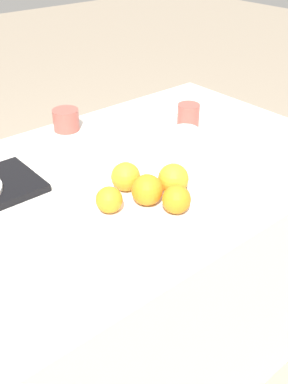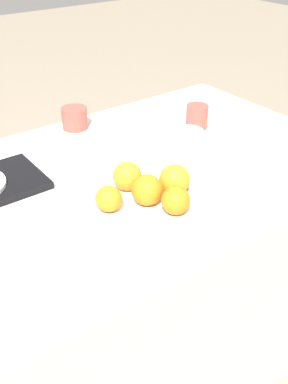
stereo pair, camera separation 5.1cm
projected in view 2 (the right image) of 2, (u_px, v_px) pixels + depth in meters
The scene contains 12 objects.
ground_plane at pixel (116, 356), 1.63m from camera, with size 12.00×12.00×0.00m, color gray.
table at pixel (112, 280), 1.43m from camera, with size 1.48×0.83×0.75m.
fruit_platter at pixel (144, 205), 1.09m from camera, with size 0.28×0.28×0.03m.
orange_0 at pixel (146, 190), 1.07m from camera, with size 0.08×0.08×0.08m.
orange_1 at pixel (174, 180), 1.11m from camera, with size 0.08×0.08×0.08m.
orange_2 at pixel (109, 199), 1.05m from camera, with size 0.06×0.06×0.06m.
orange_3 at pixel (128, 176), 1.13m from camera, with size 0.07×0.07×0.07m.
orange_4 at pixel (176, 201), 1.04m from camera, with size 0.07×0.07×0.07m.
water_glass at pixel (189, 151), 1.23m from camera, with size 0.07×0.07×0.12m.
cup_0 at pixel (75, 118), 1.48m from camera, with size 0.09×0.09×0.07m.
cup_1 at pixel (197, 117), 1.49m from camera, with size 0.07×0.07×0.08m.
napkin at pixel (174, 110), 1.62m from camera, with size 0.15×0.13×0.01m.
Camera 2 is at (-0.55, -0.90, 1.38)m, focal length 42.00 mm.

